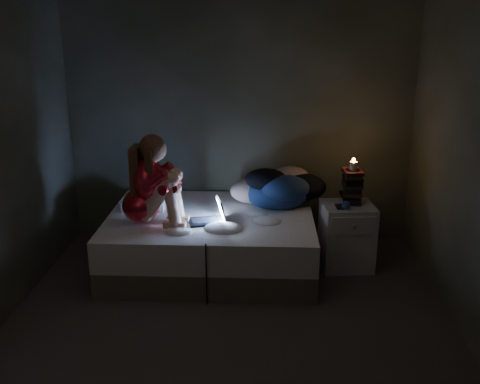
# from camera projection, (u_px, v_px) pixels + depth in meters

# --- Properties ---
(floor) EXTENTS (3.60, 3.80, 0.02)m
(floor) POSITION_uv_depth(u_px,v_px,m) (228.00, 328.00, 4.36)
(floor) COLOR #433B39
(floor) RESTS_ON ground
(wall_back) EXTENTS (3.60, 0.02, 2.60)m
(wall_back) POSITION_uv_depth(u_px,v_px,m) (239.00, 120.00, 5.77)
(wall_back) COLOR #2E3224
(wall_back) RESTS_ON ground
(wall_front) EXTENTS (3.60, 0.02, 2.60)m
(wall_front) POSITION_uv_depth(u_px,v_px,m) (195.00, 302.00, 2.14)
(wall_front) COLOR #2E3224
(wall_front) RESTS_ON ground
(bed) EXTENTS (1.94, 1.45, 0.53)m
(bed) POSITION_uv_depth(u_px,v_px,m) (211.00, 241.00, 5.33)
(bed) COLOR silver
(bed) RESTS_ON ground
(pillow) EXTENTS (0.41, 0.29, 0.12)m
(pillow) POSITION_uv_depth(u_px,v_px,m) (145.00, 202.00, 5.41)
(pillow) COLOR white
(pillow) RESTS_ON bed
(woman) EXTENTS (0.53, 0.37, 0.84)m
(woman) POSITION_uv_depth(u_px,v_px,m) (140.00, 180.00, 4.91)
(woman) COLOR maroon
(woman) RESTS_ON bed
(laptop) EXTENTS (0.38, 0.31, 0.23)m
(laptop) POSITION_uv_depth(u_px,v_px,m) (206.00, 210.00, 5.03)
(laptop) COLOR black
(laptop) RESTS_ON bed
(clothes_pile) EXTENTS (0.75, 0.63, 0.41)m
(clothes_pile) POSITION_uv_depth(u_px,v_px,m) (276.00, 186.00, 5.45)
(clothes_pile) COLOR navy
(clothes_pile) RESTS_ON bed
(nightstand) EXTENTS (0.52, 0.47, 0.64)m
(nightstand) POSITION_uv_depth(u_px,v_px,m) (347.00, 236.00, 5.31)
(nightstand) COLOR silver
(nightstand) RESTS_ON ground
(book_stack) EXTENTS (0.19, 0.25, 0.33)m
(book_stack) POSITION_uv_depth(u_px,v_px,m) (352.00, 186.00, 5.23)
(book_stack) COLOR black
(book_stack) RESTS_ON nightstand
(candle) EXTENTS (0.07, 0.07, 0.08)m
(candle) POSITION_uv_depth(u_px,v_px,m) (353.00, 165.00, 5.17)
(candle) COLOR beige
(candle) RESTS_ON book_stack
(phone) EXTENTS (0.08, 0.14, 0.01)m
(phone) POSITION_uv_depth(u_px,v_px,m) (339.00, 206.00, 5.16)
(phone) COLOR black
(phone) RESTS_ON nightstand
(blue_orb) EXTENTS (0.08, 0.08, 0.08)m
(blue_orb) POSITION_uv_depth(u_px,v_px,m) (344.00, 205.00, 5.09)
(blue_orb) COLOR navy
(blue_orb) RESTS_ON nightstand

